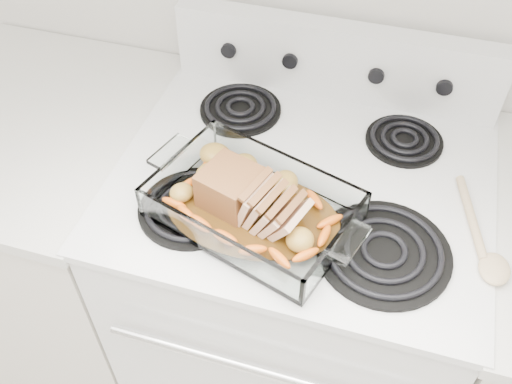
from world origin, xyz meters
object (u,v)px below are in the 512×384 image
(electric_range, at_px, (293,292))
(baking_dish, at_px, (253,210))
(counter_left, at_px, (73,240))
(pork_roast, at_px, (243,197))

(electric_range, height_order, baking_dish, electric_range)
(counter_left, xyz_separation_m, pork_roast, (0.58, -0.15, 0.52))
(pork_roast, bearing_deg, electric_range, 48.35)
(electric_range, relative_size, counter_left, 1.20)
(counter_left, relative_size, pork_roast, 4.45)
(electric_range, height_order, pork_roast, electric_range)
(baking_dish, bearing_deg, counter_left, -176.27)
(baking_dish, xyz_separation_m, pork_roast, (-0.02, 0.00, 0.03))
(electric_range, xyz_separation_m, baking_dish, (-0.07, -0.15, 0.48))
(electric_range, bearing_deg, counter_left, -179.90)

